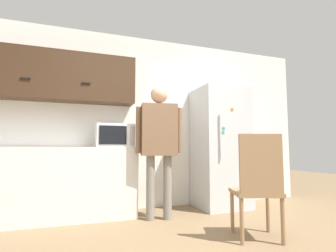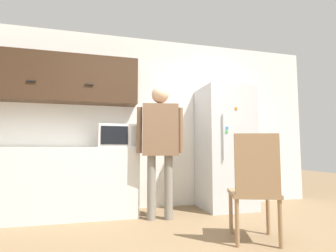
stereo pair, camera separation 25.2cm
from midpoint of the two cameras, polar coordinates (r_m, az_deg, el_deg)
back_wall at (r=4.18m, az=-8.69°, el=1.10°), size 6.00×0.06×2.70m
counter at (r=3.80m, az=-25.53°, el=-11.20°), size 2.10×0.61×0.93m
upper_cabinets at (r=4.04m, az=-24.53°, el=9.76°), size 2.10×0.36×0.68m
microwave at (r=3.69m, az=-13.50°, el=-2.07°), size 0.50×0.40×0.31m
person at (r=3.47m, az=-4.03°, el=-2.19°), size 0.61×0.29×1.75m
refrigerator at (r=4.22m, az=9.61°, el=-4.59°), size 0.76×0.73×1.87m
chair at (r=2.79m, az=16.49°, el=-11.76°), size 0.58×0.58×1.05m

